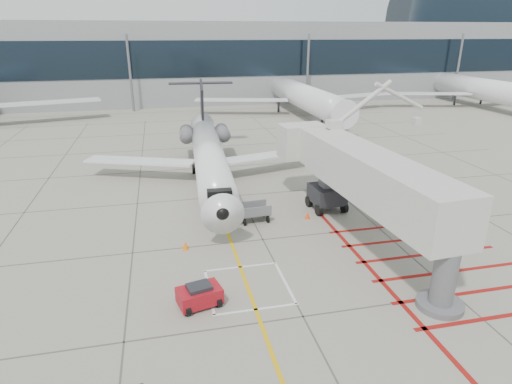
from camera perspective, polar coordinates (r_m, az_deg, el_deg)
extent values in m
plane|color=gray|center=(23.89, 3.20, -10.62)|extent=(260.00, 260.00, 0.00)
cone|color=orange|center=(26.39, -9.39, -7.00)|extent=(0.39, 0.39, 0.54)
cone|color=#FF410D|center=(30.39, 6.89, -3.08)|extent=(0.35, 0.35, 0.48)
cube|color=gray|center=(91.14, -2.77, 17.23)|extent=(180.00, 28.00, 14.00)
cube|color=black|center=(77.30, -0.88, 17.39)|extent=(180.00, 0.10, 6.00)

